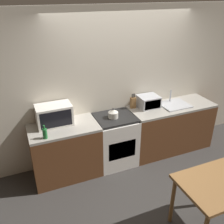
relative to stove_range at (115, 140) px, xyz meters
The scene contains 12 objects.
ground_plane 0.94m from the stove_range, 71.63° to the right, with size 16.00×16.00×0.00m, color #33302D.
wall_back 0.95m from the stove_range, 52.60° to the left, with size 10.00×0.06×2.60m.
counter_left_run 0.86m from the stove_range, behind, with size 1.06×0.62×0.90m.
counter_right_run 1.13m from the stove_range, ahead, with size 1.59×0.62×0.90m.
stove_range is the anchor object (origin of this frame).
kettle 0.53m from the stove_range, 157.97° to the right, with size 0.16×0.16×0.17m.
microwave 1.15m from the stove_range, behind, with size 0.54×0.33×0.32m.
bottle 1.30m from the stove_range, 169.09° to the right, with size 0.07×0.07×0.21m.
knife_block 0.73m from the stove_range, 24.28° to the left, with size 0.09×0.07×0.27m.
toaster_oven 0.90m from the stove_range, 10.58° to the left, with size 0.36×0.31×0.20m.
sink_basin 1.27m from the stove_range, ahead, with size 0.50×0.43×0.24m.
dining_table 1.86m from the stove_range, 72.34° to the right, with size 0.91×0.69×0.77m.
Camera 1 is at (-1.72, -2.56, 2.79)m, focal length 40.00 mm.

